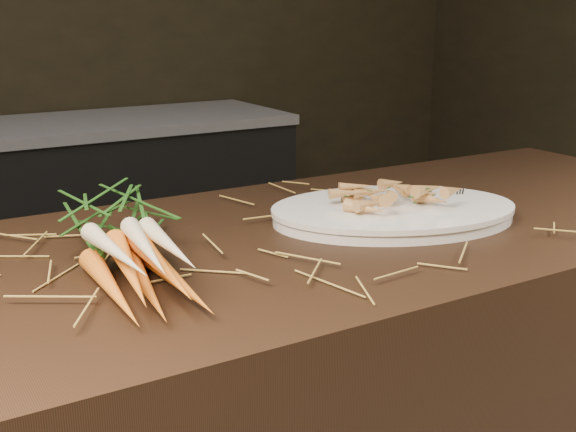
# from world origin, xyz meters

# --- Properties ---
(back_counter) EXTENTS (1.82, 0.62, 0.84)m
(back_counter) POSITION_xyz_m (0.30, 2.18, 0.42)
(back_counter) COLOR black
(back_counter) RESTS_ON ground
(straw_bedding) EXTENTS (1.40, 0.60, 0.02)m
(straw_bedding) POSITION_xyz_m (0.00, 0.30, 0.91)
(straw_bedding) COLOR olive
(straw_bedding) RESTS_ON main_counter
(root_veg_bunch) EXTENTS (0.19, 0.49, 0.09)m
(root_veg_bunch) POSITION_xyz_m (-0.06, 0.30, 0.94)
(root_veg_bunch) COLOR #CF5619
(root_veg_bunch) RESTS_ON main_counter
(serving_platter) EXTENTS (0.51, 0.42, 0.02)m
(serving_platter) POSITION_xyz_m (0.43, 0.28, 0.91)
(serving_platter) COLOR white
(serving_platter) RESTS_ON main_counter
(roasted_veg_heap) EXTENTS (0.25, 0.22, 0.05)m
(roasted_veg_heap) POSITION_xyz_m (0.43, 0.28, 0.95)
(roasted_veg_heap) COLOR #B2793F
(roasted_veg_heap) RESTS_ON serving_platter
(serving_fork) EXTENTS (0.13, 0.13, 0.00)m
(serving_fork) POSITION_xyz_m (0.57, 0.21, 0.93)
(serving_fork) COLOR silver
(serving_fork) RESTS_ON serving_platter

